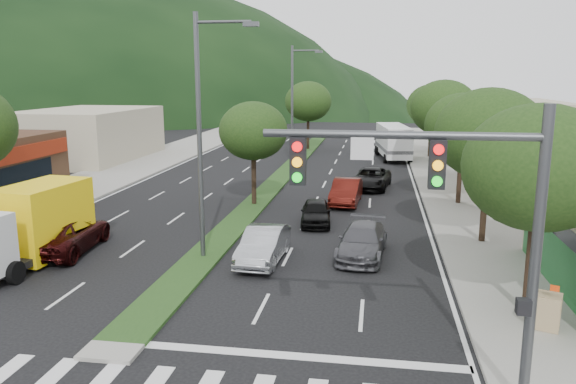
% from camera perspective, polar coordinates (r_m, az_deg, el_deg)
% --- Properties ---
extents(ground, '(160.00, 160.00, 0.00)m').
position_cam_1_polar(ground, '(17.29, -16.87, -14.74)').
color(ground, black).
rests_on(ground, ground).
extents(sidewalk_right, '(5.00, 90.00, 0.15)m').
position_cam_1_polar(sidewalk_right, '(39.90, 16.64, 0.40)').
color(sidewalk_right, gray).
rests_on(sidewalk_right, ground).
extents(sidewalk_left, '(6.00, 90.00, 0.15)m').
position_cam_1_polar(sidewalk_left, '(44.36, -18.06, 1.41)').
color(sidewalk_left, gray).
rests_on(sidewalk_left, ground).
extents(median, '(1.60, 56.00, 0.12)m').
position_cam_1_polar(median, '(43.08, -0.59, 1.68)').
color(median, '#1C3914').
rests_on(median, ground).
extents(crosswalk, '(19.00, 2.20, 0.01)m').
position_cam_1_polar(crosswalk, '(15.73, -20.17, -17.74)').
color(crosswalk, silver).
rests_on(crosswalk, ground).
extents(traffic_signal, '(6.12, 0.40, 7.00)m').
position_cam_1_polar(traffic_signal, '(12.77, 17.43, -1.99)').
color(traffic_signal, '#47494C').
rests_on(traffic_signal, ground).
extents(bldg_left_far, '(9.00, 14.00, 4.60)m').
position_cam_1_polar(bldg_left_far, '(54.75, -19.58, 5.52)').
color(bldg_left_far, '#B1A78D').
rests_on(bldg_left_far, ground).
extents(bldg_right_far, '(10.00, 16.00, 5.20)m').
position_cam_1_polar(bldg_right_far, '(59.34, 21.20, 6.13)').
color(bldg_right_far, '#B1A78D').
rests_on(bldg_right_far, ground).
extents(hill_far, '(176.00, 132.00, 82.00)m').
position_cam_1_polar(hill_far, '(151.59, -26.29, 7.65)').
color(hill_far, black).
rests_on(hill_far, ground).
extents(tree_r_a, '(4.60, 4.60, 6.63)m').
position_cam_1_polar(tree_r_a, '(18.68, 24.12, 2.27)').
color(tree_r_a, black).
rests_on(tree_r_a, sidewalk_right).
extents(tree_r_b, '(4.80, 4.80, 6.94)m').
position_cam_1_polar(tree_r_b, '(26.40, 19.77, 5.55)').
color(tree_r_b, black).
rests_on(tree_r_b, sidewalk_right).
extents(tree_r_c, '(4.40, 4.40, 6.48)m').
position_cam_1_polar(tree_r_c, '(34.29, 17.33, 6.48)').
color(tree_r_c, black).
rests_on(tree_r_c, sidewalk_right).
extents(tree_r_d, '(5.00, 5.00, 7.17)m').
position_cam_1_polar(tree_r_d, '(44.16, 15.56, 8.20)').
color(tree_r_d, black).
rests_on(tree_r_d, sidewalk_right).
extents(tree_r_e, '(4.60, 4.60, 6.71)m').
position_cam_1_polar(tree_r_e, '(54.11, 14.39, 8.52)').
color(tree_r_e, black).
rests_on(tree_r_e, sidewalk_right).
extents(tree_med_near, '(4.00, 4.00, 6.02)m').
position_cam_1_polar(tree_med_near, '(32.76, -3.55, 6.20)').
color(tree_med_near, black).
rests_on(tree_med_near, median).
extents(tree_med_far, '(4.80, 4.80, 6.94)m').
position_cam_1_polar(tree_med_far, '(58.32, 2.07, 9.19)').
color(tree_med_far, black).
rests_on(tree_med_far, median).
extents(streetlight_near, '(2.60, 0.25, 10.00)m').
position_cam_1_polar(streetlight_near, '(22.98, -8.54, 6.66)').
color(streetlight_near, '#47494C').
rests_on(streetlight_near, ground).
extents(streetlight_mid, '(2.60, 0.25, 10.00)m').
position_cam_1_polar(streetlight_mid, '(47.37, 0.67, 9.31)').
color(streetlight_mid, '#47494C').
rests_on(streetlight_mid, ground).
extents(sedan_silver, '(1.66, 4.35, 1.42)m').
position_cam_1_polar(sedan_silver, '(23.30, -2.51, -5.39)').
color(sedan_silver, '#AAADB2').
rests_on(sedan_silver, ground).
extents(suv_maroon, '(2.94, 5.54, 1.48)m').
position_cam_1_polar(suv_maroon, '(26.45, -21.68, -4.07)').
color(suv_maroon, black).
rests_on(suv_maroon, ground).
extents(car_queue_a, '(1.85, 3.86, 1.27)m').
position_cam_1_polar(car_queue_a, '(29.13, 2.85, -2.05)').
color(car_queue_a, black).
rests_on(car_queue_a, ground).
extents(car_queue_b, '(2.27, 4.78, 1.35)m').
position_cam_1_polar(car_queue_b, '(24.14, 7.55, -4.96)').
color(car_queue_b, '#4A494E').
rests_on(car_queue_b, ground).
extents(car_queue_c, '(1.85, 4.59, 1.48)m').
position_cam_1_polar(car_queue_c, '(33.87, 5.93, 0.04)').
color(car_queue_c, '#4F120D').
rests_on(car_queue_c, ground).
extents(car_queue_d, '(2.93, 5.22, 1.38)m').
position_cam_1_polar(car_queue_d, '(38.75, 8.46, 1.37)').
color(car_queue_d, black).
rests_on(car_queue_d, ground).
extents(box_truck, '(2.98, 6.54, 3.13)m').
position_cam_1_polar(box_truck, '(25.36, -24.59, -3.23)').
color(box_truck, silver).
rests_on(box_truck, ground).
extents(motorhome, '(3.40, 8.21, 3.06)m').
position_cam_1_polar(motorhome, '(53.20, 10.65, 5.11)').
color(motorhome, white).
rests_on(motorhome, ground).
extents(a_frame_sign, '(0.91, 0.97, 1.52)m').
position_cam_1_polar(a_frame_sign, '(18.51, 24.92, -10.75)').
color(a_frame_sign, tan).
rests_on(a_frame_sign, sidewalk_right).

